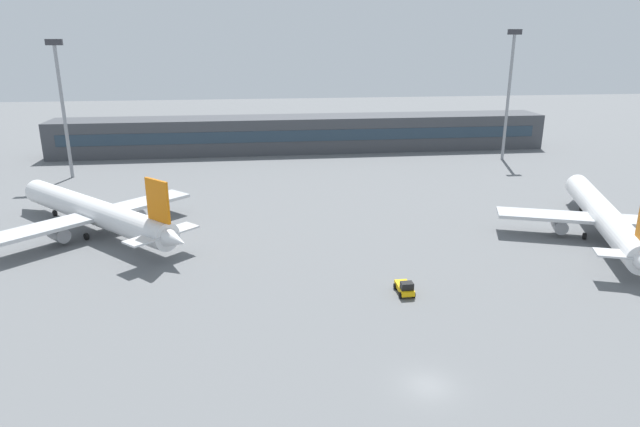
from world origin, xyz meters
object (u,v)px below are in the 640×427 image
at_px(baggage_tug_yellow, 405,288).
at_px(floodlight_tower_west, 62,101).
at_px(airplane_mid, 93,211).
at_px(floodlight_tower_east, 509,87).
at_px(airplane_near, 603,215).

xyz_separation_m(baggage_tug_yellow, floodlight_tower_west, (-55.03, 64.10, 15.39)).
height_order(airplane_mid, floodlight_tower_east, floodlight_tower_east).
bearing_deg(floodlight_tower_east, baggage_tug_yellow, -122.36).
relative_size(airplane_mid, baggage_tug_yellow, 9.59).
bearing_deg(floodlight_tower_west, airplane_mid, -69.52).
height_order(airplane_mid, baggage_tug_yellow, airplane_mid).
height_order(airplane_near, airplane_mid, airplane_mid).
distance_m(floodlight_tower_west, floodlight_tower_east, 99.61).
bearing_deg(floodlight_tower_west, floodlight_tower_east, 3.42).
xyz_separation_m(floodlight_tower_west, floodlight_tower_east, (99.43, 5.95, 1.11)).
bearing_deg(floodlight_tower_east, floodlight_tower_west, -176.58).
distance_m(airplane_near, floodlight_tower_west, 102.69).
xyz_separation_m(baggage_tug_yellow, floodlight_tower_east, (44.40, 70.05, 16.50)).
relative_size(floodlight_tower_west, floodlight_tower_east, 0.93).
height_order(airplane_near, floodlight_tower_west, floodlight_tower_west).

